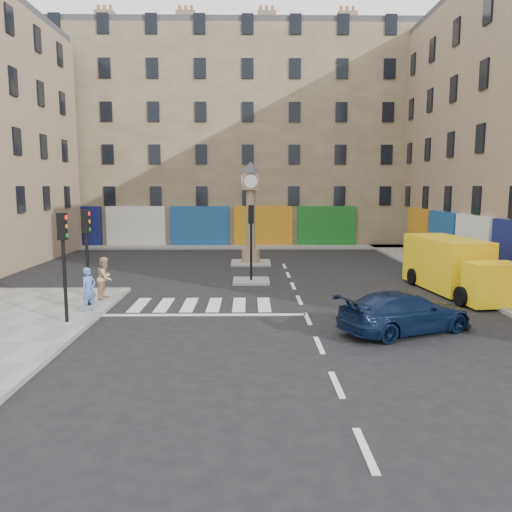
{
  "coord_description": "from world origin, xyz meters",
  "views": [
    {
      "loc": [
        -2.08,
        -16.38,
        4.7
      ],
      "look_at": [
        -1.82,
        3.08,
        2.0
      ],
      "focal_mm": 35.0,
      "sensor_mm": 36.0,
      "label": 1
    }
  ],
  "objects_px": {
    "clock_pillar": "(251,206)",
    "traffic_light_island": "(251,230)",
    "navy_sedan": "(405,312)",
    "yellow_van": "(453,266)",
    "traffic_light_left_far": "(87,242)",
    "pedestrian_tan": "(105,278)",
    "traffic_light_left_near": "(63,250)",
    "pedestrian_blue": "(89,289)"
  },
  "relations": [
    {
      "from": "clock_pillar",
      "to": "traffic_light_island",
      "type": "bearing_deg",
      "value": -90.0
    },
    {
      "from": "traffic_light_island",
      "to": "navy_sedan",
      "type": "height_order",
      "value": "traffic_light_island"
    },
    {
      "from": "traffic_light_island",
      "to": "yellow_van",
      "type": "bearing_deg",
      "value": -15.77
    },
    {
      "from": "traffic_light_left_far",
      "to": "traffic_light_island",
      "type": "height_order",
      "value": "traffic_light_left_far"
    },
    {
      "from": "clock_pillar",
      "to": "yellow_van",
      "type": "bearing_deg",
      "value": -43.47
    },
    {
      "from": "pedestrian_tan",
      "to": "traffic_light_island",
      "type": "bearing_deg",
      "value": -48.53
    },
    {
      "from": "traffic_light_left_far",
      "to": "traffic_light_island",
      "type": "xyz_separation_m",
      "value": [
        6.3,
        5.4,
        -0.03
      ]
    },
    {
      "from": "traffic_light_left_near",
      "to": "pedestrian_tan",
      "type": "distance_m",
      "value": 3.95
    },
    {
      "from": "pedestrian_blue",
      "to": "pedestrian_tan",
      "type": "xyz_separation_m",
      "value": [
        0.0,
        2.1,
        0.05
      ]
    },
    {
      "from": "traffic_light_left_far",
      "to": "yellow_van",
      "type": "height_order",
      "value": "traffic_light_left_far"
    },
    {
      "from": "traffic_light_left_near",
      "to": "traffic_light_left_far",
      "type": "height_order",
      "value": "same"
    },
    {
      "from": "traffic_light_left_far",
      "to": "yellow_van",
      "type": "xyz_separation_m",
      "value": [
        15.31,
        2.86,
        -1.43
      ]
    },
    {
      "from": "traffic_light_left_far",
      "to": "pedestrian_blue",
      "type": "bearing_deg",
      "value": -71.6
    },
    {
      "from": "clock_pillar",
      "to": "navy_sedan",
      "type": "relative_size",
      "value": 1.32
    },
    {
      "from": "traffic_light_island",
      "to": "pedestrian_tan",
      "type": "distance_m",
      "value": 7.49
    },
    {
      "from": "pedestrian_blue",
      "to": "traffic_light_left_near",
      "type": "bearing_deg",
      "value": -158.92
    },
    {
      "from": "clock_pillar",
      "to": "navy_sedan",
      "type": "height_order",
      "value": "clock_pillar"
    },
    {
      "from": "navy_sedan",
      "to": "yellow_van",
      "type": "relative_size",
      "value": 0.68
    },
    {
      "from": "yellow_van",
      "to": "traffic_light_left_near",
      "type": "bearing_deg",
      "value": -167.5
    },
    {
      "from": "pedestrian_blue",
      "to": "pedestrian_tan",
      "type": "height_order",
      "value": "pedestrian_tan"
    },
    {
      "from": "yellow_van",
      "to": "navy_sedan",
      "type": "bearing_deg",
      "value": -129.81
    },
    {
      "from": "pedestrian_tan",
      "to": "traffic_light_left_far",
      "type": "bearing_deg",
      "value": 172.36
    },
    {
      "from": "traffic_light_left_near",
      "to": "yellow_van",
      "type": "xyz_separation_m",
      "value": [
        15.31,
        5.26,
        -1.43
      ]
    },
    {
      "from": "traffic_light_island",
      "to": "pedestrian_blue",
      "type": "distance_m",
      "value": 8.85
    },
    {
      "from": "traffic_light_left_near",
      "to": "traffic_light_left_far",
      "type": "bearing_deg",
      "value": 90.0
    },
    {
      "from": "traffic_light_island",
      "to": "pedestrian_tan",
      "type": "xyz_separation_m",
      "value": [
        -6.0,
        -4.2,
        -1.58
      ]
    },
    {
      "from": "traffic_light_left_far",
      "to": "navy_sedan",
      "type": "distance_m",
      "value": 11.9
    },
    {
      "from": "traffic_light_left_near",
      "to": "navy_sedan",
      "type": "xyz_separation_m",
      "value": [
        11.28,
        -0.86,
        -1.95
      ]
    },
    {
      "from": "clock_pillar",
      "to": "traffic_light_left_far",
      "type": "bearing_deg",
      "value": -118.94
    },
    {
      "from": "traffic_light_left_far",
      "to": "traffic_light_island",
      "type": "distance_m",
      "value": 8.3
    },
    {
      "from": "clock_pillar",
      "to": "navy_sedan",
      "type": "distance_m",
      "value": 15.74
    },
    {
      "from": "clock_pillar",
      "to": "pedestrian_tan",
      "type": "distance_m",
      "value": 12.1
    },
    {
      "from": "pedestrian_tan",
      "to": "navy_sedan",
      "type": "bearing_deg",
      "value": -105.62
    },
    {
      "from": "yellow_van",
      "to": "pedestrian_tan",
      "type": "bearing_deg",
      "value": 179.86
    },
    {
      "from": "traffic_light_left_far",
      "to": "yellow_van",
      "type": "relative_size",
      "value": 0.55
    },
    {
      "from": "yellow_van",
      "to": "pedestrian_blue",
      "type": "bearing_deg",
      "value": -172.39
    },
    {
      "from": "clock_pillar",
      "to": "yellow_van",
      "type": "xyz_separation_m",
      "value": [
        9.01,
        -8.54,
        -2.36
      ]
    },
    {
      "from": "clock_pillar",
      "to": "pedestrian_blue",
      "type": "xyz_separation_m",
      "value": [
        -6.0,
        -12.3,
        -2.59
      ]
    },
    {
      "from": "navy_sedan",
      "to": "yellow_van",
      "type": "bearing_deg",
      "value": -56.88
    },
    {
      "from": "traffic_light_island",
      "to": "navy_sedan",
      "type": "relative_size",
      "value": 0.8
    },
    {
      "from": "traffic_light_left_far",
      "to": "clock_pillar",
      "type": "relative_size",
      "value": 0.61
    },
    {
      "from": "pedestrian_blue",
      "to": "traffic_light_left_far",
      "type": "bearing_deg",
      "value": 50.8
    }
  ]
}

